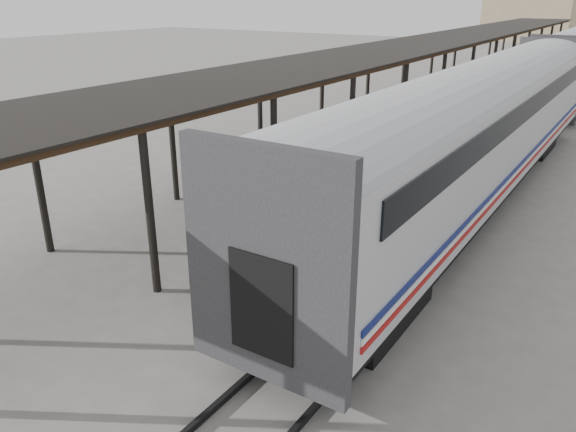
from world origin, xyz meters
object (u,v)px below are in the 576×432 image
(baggage_cart, at_px, (244,255))
(luggage_tug, at_px, (416,115))
(porter, at_px, (234,223))
(pedestrian, at_px, (439,114))

(baggage_cart, relative_size, luggage_tug, 1.40)
(luggage_tug, height_order, porter, porter)
(porter, bearing_deg, baggage_cart, 35.03)
(luggage_tug, xyz_separation_m, porter, (2.92, -19.17, 1.14))
(baggage_cart, xyz_separation_m, luggage_tug, (-2.67, 18.52, -0.00))
(porter, height_order, pedestrian, porter)
(baggage_cart, xyz_separation_m, porter, (0.25, -0.65, 1.13))
(porter, relative_size, pedestrian, 1.18)
(baggage_cart, bearing_deg, luggage_tug, 102.88)
(baggage_cart, relative_size, pedestrian, 1.59)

